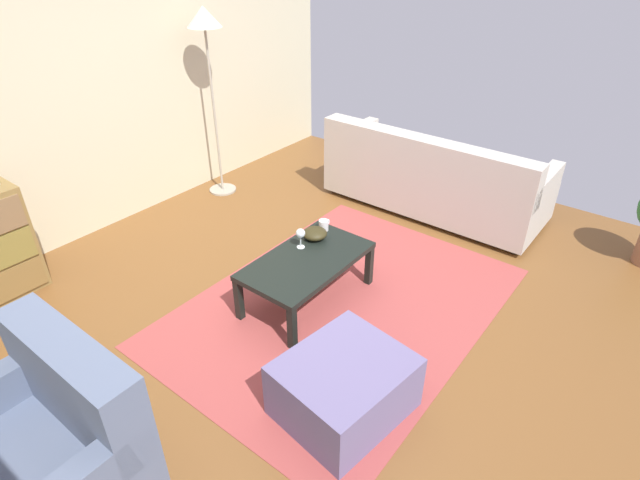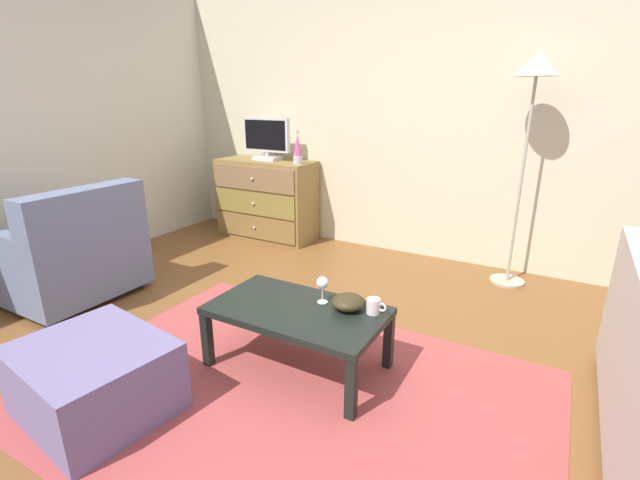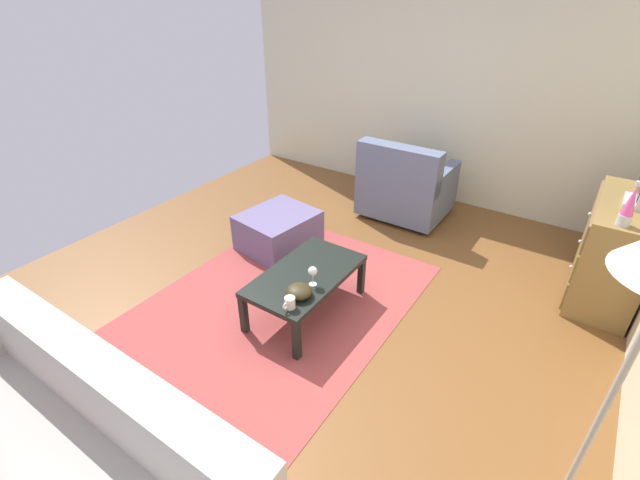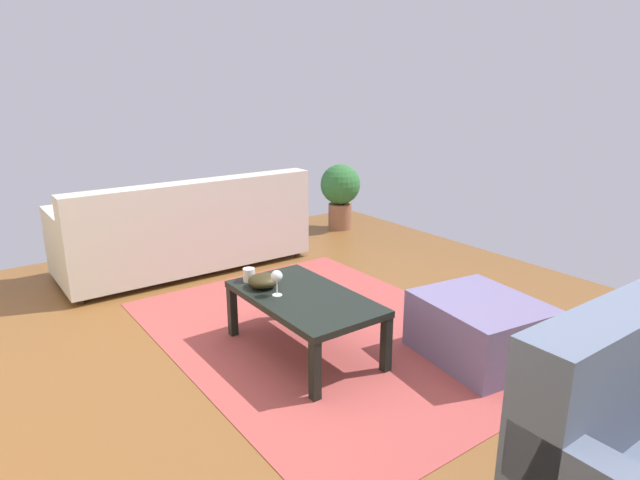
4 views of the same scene
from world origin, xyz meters
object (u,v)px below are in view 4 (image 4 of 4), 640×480
Objects in this scene: mug at (249,275)px; couch_large at (187,233)px; wine_glass at (277,277)px; bowl_decorative at (263,281)px; ottoman at (480,329)px; potted_plant at (340,190)px; coffee_table at (304,302)px.

couch_large is at bearing -7.52° from mug.
wine_glass is 0.32m from mug.
bowl_decorative is 0.27× the size of ottoman.
mug is at bearing 42.19° from ottoman.
wine_glass reaches higher than mug.
bowl_decorative is 0.09× the size of couch_large.
wine_glass is 0.18m from bowl_decorative.
bowl_decorative is at bearing 132.16° from potted_plant.
potted_plant reaches higher than ottoman.
ottoman is at bearing -129.26° from coffee_table.
mug is 0.15m from bowl_decorative.
mug is 2.73m from potted_plant.
ottoman is (-2.55, -0.77, -0.14)m from couch_large.
potted_plant is at bearing -22.14° from ottoman.
bowl_decorative is at bearing 173.93° from couch_large.
couch_large is 2.91× the size of potted_plant.
potted_plant is (2.81, -1.14, 0.25)m from ottoman.
wine_glass is at bearing 51.35° from ottoman.
bowl_decorative is (-0.14, -0.02, -0.00)m from mug.
potted_plant is (2.14, -1.95, 0.11)m from coffee_table.
wine_glass is 1.81m from couch_large.
potted_plant is (1.89, -2.08, 0.02)m from bowl_decorative.
ottoman is 0.97× the size of potted_plant.
potted_plant reaches higher than coffee_table.
coffee_table is 5.24× the size of bowl_decorative.
ottoman is (-0.92, -0.94, -0.23)m from bowl_decorative.
coffee_table is 0.47× the size of couch_large.
mug is at bearing 20.74° from coffee_table.
ottoman is 3.04m from potted_plant.
mug and bowl_decorative have the same top height.
couch_large is (1.88, -0.04, -0.01)m from coffee_table.
mug reaches higher than coffee_table.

